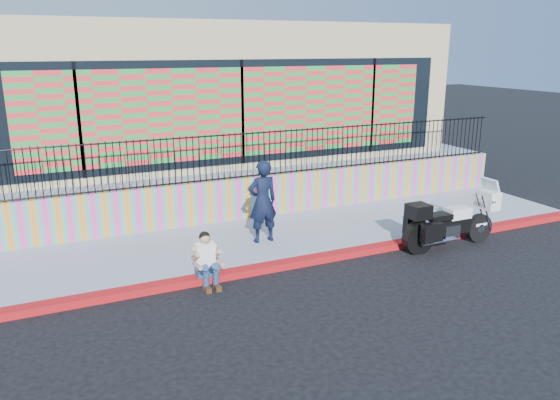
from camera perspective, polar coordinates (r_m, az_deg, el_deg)
ground at (r=12.06m, az=3.33°, el=-6.58°), size 90.00×90.00×0.00m
red_curb at (r=12.03m, az=3.33°, el=-6.25°), size 16.00×0.30×0.15m
sidewalk at (r=13.41m, az=0.03°, el=-3.86°), size 16.00×3.00×0.15m
mural_wall at (r=14.63m, az=-2.59°, el=0.36°), size 16.00×0.20×1.10m
metal_fence at (r=14.37m, az=-2.64°, el=4.79°), size 15.80×0.04×1.20m
elevated_platform at (r=19.34m, az=-8.30°, el=3.78°), size 16.00×10.00×1.25m
storefront_building at (r=18.77m, az=-8.43°, el=11.52°), size 14.00×8.06×4.00m
police_motorcycle at (r=13.31m, az=17.23°, el=-2.12°), size 2.51×0.83×1.56m
police_officer at (r=12.61m, az=-1.83°, el=-0.16°), size 0.73×0.50×1.94m
seated_man at (r=10.87m, az=-7.57°, el=-6.70°), size 0.54×0.71×1.06m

